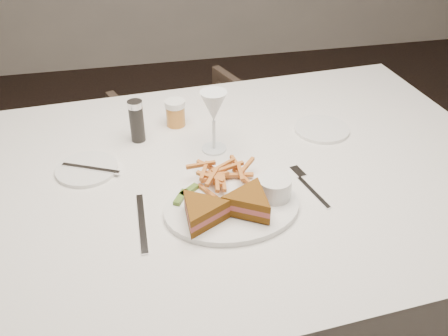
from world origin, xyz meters
name	(u,v)px	position (x,y,z in m)	size (l,w,h in m)	color
ground	(324,318)	(0.00, 0.00, 0.00)	(5.00, 5.00, 0.00)	black
table	(221,275)	(-0.40, -0.06, 0.38)	(1.55, 1.04, 0.75)	silver
chair_far	(196,147)	(-0.34, 0.79, 0.30)	(0.58, 0.55, 0.60)	#48372C
table_setting	(221,173)	(-0.41, -0.11, 0.79)	(0.83, 0.60, 0.18)	white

